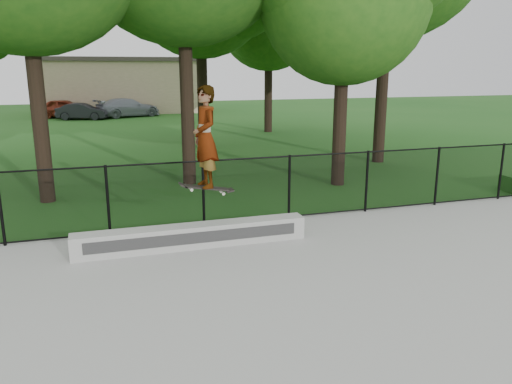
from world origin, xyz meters
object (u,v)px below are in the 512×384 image
grind_ledge (193,236)px  skater_airborne (205,139)px  car_a (65,108)px  car_c (128,108)px  car_b (82,111)px

grind_ledge → skater_airborne: bearing=-45.7°
car_a → car_c: (4.36, -0.61, 0.01)m
car_c → skater_airborne: bearing=158.2°
car_c → car_b: bearing=89.0°
grind_ledge → car_b: 27.71m
car_a → car_c: bearing=-89.5°
car_b → car_a: bearing=50.7°
skater_airborne → car_a: bearing=97.8°
grind_ledge → car_a: size_ratio=1.17×
car_a → car_b: car_a is taller
grind_ledge → skater_airborne: skater_airborne is taller
car_b → grind_ledge: bearing=-158.5°
car_a → skater_airborne: skater_airborne is taller
car_a → car_b: bearing=-136.9°
car_b → skater_airborne: (2.82, -27.83, 1.65)m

